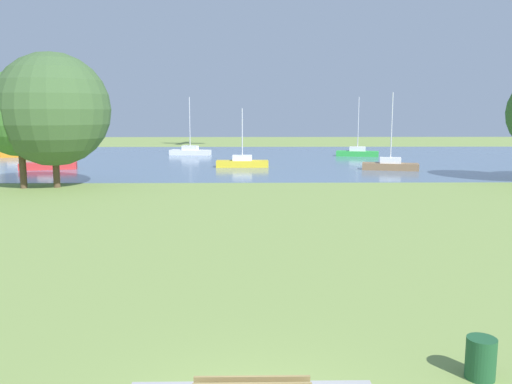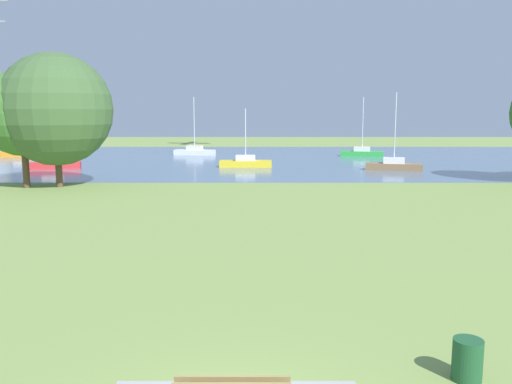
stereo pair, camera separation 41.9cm
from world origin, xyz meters
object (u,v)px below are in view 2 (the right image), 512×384
object	(u,v)px
sailboat_green	(364,153)
sailboat_orange	(24,153)
litter_bin	(470,360)
tree_east_far	(58,110)
sailboat_yellow	(248,162)
tree_west_near	(25,114)
sailboat_white	(197,151)
sailboat_brown	(396,165)
sailboat_red	(55,164)

from	to	relation	value
sailboat_green	sailboat_orange	xyz separation A→B (m)	(-38.98, -0.63, -0.01)
litter_bin	tree_east_far	distance (m)	31.73
sailboat_yellow	tree_west_near	xyz separation A→B (m)	(-14.50, -13.43, 4.50)
sailboat_yellow	sailboat_orange	world-z (taller)	sailboat_orange
sailboat_white	tree_west_near	bearing A→B (deg)	-106.46
sailboat_brown	tree_east_far	world-z (taller)	tree_east_far
sailboat_yellow	tree_west_near	distance (m)	20.28
tree_west_near	sailboat_yellow	bearing A→B (deg)	42.81
sailboat_yellow	sailboat_red	size ratio (longest dim) A/B	0.94
sailboat_white	sailboat_yellow	distance (m)	15.49
sailboat_green	tree_east_far	bearing A→B (deg)	-135.60
sailboat_brown	sailboat_green	bearing A→B (deg)	89.43
sailboat_orange	sailboat_green	bearing A→B (deg)	0.93
litter_bin	sailboat_green	size ratio (longest dim) A/B	0.12
tree_east_far	sailboat_green	bearing A→B (deg)	44.40
tree_west_near	sailboat_orange	bearing A→B (deg)	114.46
sailboat_white	sailboat_green	world-z (taller)	sailboat_white
sailboat_red	tree_east_far	xyz separation A→B (m)	(4.82, -11.33, 4.77)
sailboat_white	sailboat_orange	world-z (taller)	sailboat_white
sailboat_white	sailboat_red	size ratio (longest dim) A/B	1.19
sailboat_orange	tree_west_near	distance (m)	27.62
sailboat_white	sailboat_orange	size ratio (longest dim) A/B	1.13
sailboat_orange	tree_west_near	xyz separation A→B (m)	(11.28, -24.80, 4.49)
sailboat_white	tree_west_near	size ratio (longest dim) A/B	0.88
sailboat_brown	tree_west_near	world-z (taller)	tree_west_near
litter_bin	sailboat_orange	xyz separation A→B (m)	(-30.75, 50.56, 0.05)
sailboat_yellow	sailboat_brown	distance (m)	13.33
sailboat_red	sailboat_orange	world-z (taller)	sailboat_orange
sailboat_white	sailboat_brown	bearing A→B (deg)	-40.91
sailboat_red	sailboat_green	bearing A→B (deg)	24.32
sailboat_brown	litter_bin	bearing A→B (deg)	-102.50
sailboat_red	tree_east_far	size ratio (longest dim) A/B	0.64
litter_bin	sailboat_white	size ratio (longest dim) A/B	0.12
tree_west_near	sailboat_brown	bearing A→B (deg)	21.28
sailboat_yellow	sailboat_green	world-z (taller)	sailboat_green
sailboat_white	tree_west_near	world-z (taller)	tree_west_near
sailboat_red	sailboat_orange	xyz separation A→B (m)	(-8.54, 13.13, 0.00)
sailboat_brown	sailboat_yellow	bearing A→B (deg)	168.29
sailboat_orange	sailboat_brown	bearing A→B (deg)	-19.92
sailboat_green	tree_east_far	size ratio (longest dim) A/B	0.75
sailboat_brown	sailboat_orange	xyz separation A→B (m)	(-38.84, 14.07, -0.01)
sailboat_orange	tree_east_far	size ratio (longest dim) A/B	0.67
litter_bin	sailboat_white	distance (m)	54.50
litter_bin	sailboat_brown	xyz separation A→B (m)	(8.09, 36.49, 0.06)
sailboat_white	sailboat_brown	xyz separation A→B (m)	(19.42, -16.82, -0.00)
sailboat_yellow	sailboat_orange	size ratio (longest dim) A/B	0.89
sailboat_yellow	tree_east_far	size ratio (longest dim) A/B	0.60
sailboat_brown	tree_east_far	distance (m)	27.91
sailboat_green	sailboat_orange	size ratio (longest dim) A/B	1.13
sailboat_orange	litter_bin	bearing A→B (deg)	-58.69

